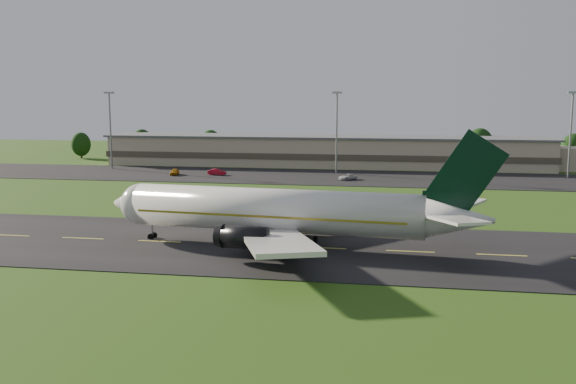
% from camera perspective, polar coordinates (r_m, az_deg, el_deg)
% --- Properties ---
extents(ground, '(360.00, 360.00, 0.00)m').
position_cam_1_polar(ground, '(84.40, -4.35, -4.74)').
color(ground, '#224210').
rests_on(ground, ground).
extents(taxiway, '(220.00, 30.00, 0.10)m').
position_cam_1_polar(taxiway, '(84.39, -4.35, -4.71)').
color(taxiway, black).
rests_on(taxiway, ground).
extents(apron, '(260.00, 30.00, 0.10)m').
position_cam_1_polar(apron, '(154.18, 2.16, 1.37)').
color(apron, black).
rests_on(apron, ground).
extents(airliner, '(51.27, 42.00, 15.57)m').
position_cam_1_polar(airliner, '(82.19, -0.57, -1.76)').
color(airliner, white).
rests_on(airliner, ground).
extents(terminal, '(145.00, 16.00, 8.40)m').
position_cam_1_polar(terminal, '(177.02, 5.27, 3.55)').
color(terminal, '#BAA58E').
rests_on(terminal, ground).
extents(light_mast_west, '(2.40, 1.20, 20.35)m').
position_cam_1_polar(light_mast_west, '(176.56, -15.54, 6.11)').
color(light_mast_west, gray).
rests_on(light_mast_west, ground).
extents(light_mast_centre, '(2.40, 1.20, 20.35)m').
position_cam_1_polar(light_mast_centre, '(160.48, 4.35, 6.18)').
color(light_mast_centre, gray).
rests_on(light_mast_centre, ground).
extents(light_mast_east, '(2.40, 1.20, 20.35)m').
position_cam_1_polar(light_mast_east, '(164.65, 23.87, 5.53)').
color(light_mast_east, gray).
rests_on(light_mast_east, ground).
extents(tree_line, '(200.25, 9.21, 10.39)m').
position_cam_1_polar(tree_line, '(186.82, 13.50, 3.92)').
color(tree_line, black).
rests_on(tree_line, ground).
extents(service_vehicle_a, '(2.48, 4.67, 1.51)m').
position_cam_1_polar(service_vehicle_a, '(159.52, -10.05, 1.77)').
color(service_vehicle_a, '#C0800B').
rests_on(service_vehicle_a, apron).
extents(service_vehicle_b, '(4.69, 2.23, 1.48)m').
position_cam_1_polar(service_vehicle_b, '(157.96, -6.34, 1.78)').
color(service_vehicle_b, '#A50B1D').
rests_on(service_vehicle_b, apron).
extents(service_vehicle_c, '(4.69, 4.99, 1.31)m').
position_cam_1_polar(service_vehicle_c, '(148.90, 5.30, 1.35)').
color(service_vehicle_c, silver).
rests_on(service_vehicle_c, apron).
extents(service_vehicle_d, '(5.34, 4.96, 1.51)m').
position_cam_1_polar(service_vehicle_d, '(157.73, 15.78, 1.50)').
color(service_vehicle_d, orange).
rests_on(service_vehicle_d, apron).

